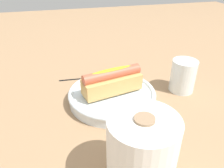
{
  "coord_description": "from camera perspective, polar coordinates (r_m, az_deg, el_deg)",
  "views": [
    {
      "loc": [
        0.11,
        0.45,
        0.33
      ],
      "look_at": [
        -0.01,
        -0.02,
        0.05
      ],
      "focal_mm": 35.57,
      "sensor_mm": 36.0,
      "label": 1
    }
  ],
  "objects": [
    {
      "name": "water_glass",
      "position": [
        0.64,
        17.72,
        1.57
      ],
      "size": [
        0.07,
        0.07,
        0.09
      ],
      "color": "white",
      "rests_on": "ground_plane"
    },
    {
      "name": "hotdog_front",
      "position": [
        0.55,
        0.0,
        0.7
      ],
      "size": [
        0.16,
        0.08,
        0.06
      ],
      "color": "tan",
      "rests_on": "serving_bowl"
    },
    {
      "name": "serving_bowl",
      "position": [
        0.58,
        0.0,
        -2.97
      ],
      "size": [
        0.23,
        0.23,
        0.03
      ],
      "color": "silver",
      "rests_on": "ground_plane"
    },
    {
      "name": "ground_plane",
      "position": [
        0.57,
        -0.89,
        -5.59
      ],
      "size": [
        2.4,
        2.4,
        0.0
      ],
      "primitive_type": "plane",
      "color": "#9E7A56"
    },
    {
      "name": "chopstick_near",
      "position": [
        0.7,
        -4.4,
        1.81
      ],
      "size": [
        0.22,
        0.02,
        0.01
      ],
      "primitive_type": "cylinder",
      "rotation": [
        0.0,
        1.57,
        -0.06
      ],
      "color": "black",
      "rests_on": "ground_plane"
    },
    {
      "name": "paper_towel_roll",
      "position": [
        0.37,
        6.82,
        -17.21
      ],
      "size": [
        0.11,
        0.11,
        0.13
      ],
      "color": "white",
      "rests_on": "ground_plane"
    }
  ]
}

